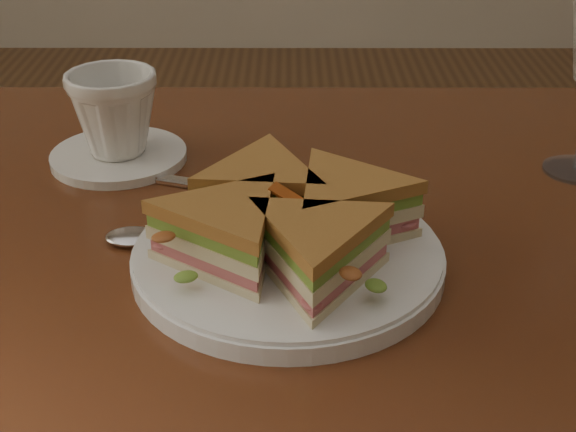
{
  "coord_description": "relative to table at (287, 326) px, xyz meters",
  "views": [
    {
      "loc": [
        0.0,
        -0.63,
        1.12
      ],
      "look_at": [
        0.0,
        -0.05,
        0.8
      ],
      "focal_mm": 50.0,
      "sensor_mm": 36.0,
      "label": 1
    }
  ],
  "objects": [
    {
      "name": "table",
      "position": [
        0.0,
        0.0,
        0.0
      ],
      "size": [
        1.2,
        0.8,
        0.75
      ],
      "color": "#3C1B0D",
      "rests_on": "ground"
    },
    {
      "name": "plate",
      "position": [
        0.0,
        -0.05,
        0.11
      ],
      "size": [
        0.27,
        0.27,
        0.02
      ],
      "primitive_type": "cylinder",
      "color": "white",
      "rests_on": "table"
    },
    {
      "name": "sandwich_wedges",
      "position": [
        0.0,
        -0.05,
        0.14
      ],
      "size": [
        0.28,
        0.28,
        0.06
      ],
      "color": "beige",
      "rests_on": "plate"
    },
    {
      "name": "crisps_mound",
      "position": [
        0.0,
        -0.05,
        0.14
      ],
      "size": [
        0.09,
        0.09,
        0.05
      ],
      "primitive_type": null,
      "color": "#C55519",
      "rests_on": "plate"
    },
    {
      "name": "spoon",
      "position": [
        -0.12,
        0.0,
        0.1
      ],
      "size": [
        0.17,
        0.1,
        0.01
      ],
      "rotation": [
        0.0,
        0.0,
        0.48
      ],
      "color": "silver",
      "rests_on": "table"
    },
    {
      "name": "knife",
      "position": [
        -0.05,
        0.09,
        0.1
      ],
      "size": [
        0.21,
        0.08,
        0.0
      ],
      "rotation": [
        0.0,
        0.0,
        -0.31
      ],
      "color": "silver",
      "rests_on": "table"
    },
    {
      "name": "saucer",
      "position": [
        -0.18,
        0.17,
        0.1
      ],
      "size": [
        0.15,
        0.15,
        0.01
      ],
      "primitive_type": "cylinder",
      "color": "white",
      "rests_on": "table"
    },
    {
      "name": "coffee_cup",
      "position": [
        -0.18,
        0.17,
        0.15
      ],
      "size": [
        0.1,
        0.1,
        0.09
      ],
      "primitive_type": "imported",
      "rotation": [
        0.0,
        0.0,
        -0.0
      ],
      "color": "white",
      "rests_on": "saucer"
    }
  ]
}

